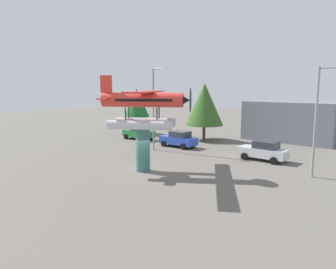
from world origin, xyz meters
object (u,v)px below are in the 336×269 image
at_px(floatplane_monument, 144,106).
at_px(streetlight_primary, 155,104).
at_px(tree_west, 137,103).
at_px(tree_east, 204,104).
at_px(car_far_silver, 264,151).
at_px(streetlight_secondary, 319,114).
at_px(car_mid_blue, 179,139).
at_px(display_pedestal, 143,150).
at_px(car_near_green, 139,132).
at_px(storefront_building, 292,121).

bearing_deg(floatplane_monument, streetlight_primary, 94.28).
relative_size(tree_west, tree_east, 0.90).
bearing_deg(car_far_silver, streetlight_secondary, 151.44).
bearing_deg(tree_west, tree_east, 8.95).
relative_size(car_mid_blue, tree_west, 0.67).
bearing_deg(streetlight_secondary, car_far_silver, 151.44).
relative_size(car_far_silver, streetlight_secondary, 0.53).
relative_size(display_pedestal, car_mid_blue, 0.80).
distance_m(streetlight_secondary, tree_east, 17.61).
xyz_separation_m(car_near_green, streetlight_secondary, (21.79, -3.53, 3.70)).
height_order(floatplane_monument, storefront_building, floatplane_monument).
bearing_deg(car_far_silver, tree_east, -29.31).
xyz_separation_m(floatplane_monument, streetlight_secondary, (10.66, 6.67, -0.47)).
bearing_deg(storefront_building, floatplane_monument, -99.50).
bearing_deg(car_near_green, floatplane_monument, 137.49).
height_order(streetlight_secondary, tree_west, streetlight_secondary).
xyz_separation_m(car_near_green, streetlight_primary, (6.22, -3.73, 3.96)).
relative_size(streetlight_primary, storefront_building, 0.79).
height_order(car_mid_blue, tree_east, tree_east).
height_order(streetlight_primary, tree_west, streetlight_primary).
distance_m(floatplane_monument, car_near_green, 15.66).
relative_size(car_near_green, car_mid_blue, 1.00).
bearing_deg(tree_west, car_far_silver, -11.45).
distance_m(display_pedestal, tree_east, 16.21).
relative_size(car_mid_blue, car_far_silver, 1.00).
bearing_deg(tree_west, streetlight_primary, -35.28).
bearing_deg(streetlight_secondary, tree_east, 150.94).
distance_m(floatplane_monument, streetlight_primary, 8.12).
distance_m(car_near_green, streetlight_secondary, 22.38).
height_order(display_pedestal, car_far_silver, display_pedestal).
distance_m(display_pedestal, car_far_silver, 11.11).
relative_size(floatplane_monument, car_near_green, 2.22).
relative_size(car_near_green, storefront_building, 0.39).
distance_m(floatplane_monument, streetlight_secondary, 12.58).
bearing_deg(car_mid_blue, streetlight_primary, 76.92).
bearing_deg(floatplane_monument, tree_east, 74.37).
bearing_deg(storefront_building, car_near_green, -141.61).
bearing_deg(car_near_green, car_mid_blue, 174.42).
bearing_deg(display_pedestal, tree_west, 137.42).
bearing_deg(display_pedestal, car_near_green, 137.01).
xyz_separation_m(car_mid_blue, streetlight_primary, (-0.71, -3.05, 3.96)).
xyz_separation_m(display_pedestal, storefront_building, (3.78, 22.00, 0.69)).
bearing_deg(tree_west, floatplane_monument, -42.22).
xyz_separation_m(floatplane_monument, streetlight_primary, (-4.91, 6.47, -0.21)).
height_order(car_near_green, streetlight_primary, streetlight_primary).
bearing_deg(tree_east, storefront_building, 38.61).
xyz_separation_m(car_far_silver, streetlight_secondary, (5.10, -2.77, 3.70)).
relative_size(display_pedestal, car_near_green, 0.80).
xyz_separation_m(display_pedestal, streetlight_primary, (-4.80, 6.54, 3.15)).
relative_size(floatplane_monument, tree_east, 1.33).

